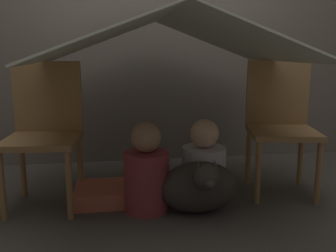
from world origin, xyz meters
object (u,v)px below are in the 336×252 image
chair_left (45,127)px  dog (199,186)px  person_front (146,174)px  person_second (204,167)px  chair_right (280,121)px

chair_left → dog: size_ratio=1.88×
person_front → person_second: person_front is taller
chair_left → chair_right: size_ratio=1.00×
person_front → dog: (0.30, -0.09, -0.06)m
person_front → person_second: bearing=12.8°
chair_left → person_second: bearing=-3.1°
chair_right → dog: bearing=-142.4°
person_second → chair_left: bearing=172.0°
chair_left → person_second: chair_left is taller
person_front → person_second: size_ratio=1.01×
person_second → dog: size_ratio=1.14×
dog → chair_right: bearing=26.2°
chair_left → person_front: size_ratio=1.63×
chair_right → person_front: size_ratio=1.63×
chair_left → dog: 1.01m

